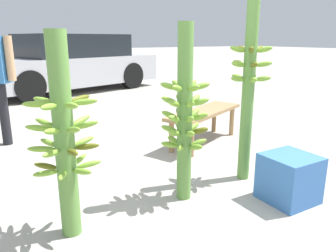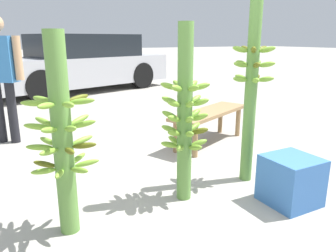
{
  "view_description": "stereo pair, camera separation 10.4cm",
  "coord_description": "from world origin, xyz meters",
  "px_view_note": "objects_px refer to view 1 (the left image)",
  "views": [
    {
      "loc": [
        -1.32,
        -1.84,
        1.28
      ],
      "look_at": [
        -0.06,
        0.29,
        0.62
      ],
      "focal_mm": 35.0,
      "sensor_mm": 36.0,
      "label": 1
    },
    {
      "loc": [
        -1.23,
        -1.89,
        1.28
      ],
      "look_at": [
        -0.06,
        0.29,
        0.62
      ],
      "focal_mm": 35.0,
      "sensor_mm": 36.0,
      "label": 2
    }
  ],
  "objects_px": {
    "banana_stalk_left": "(64,138)",
    "market_bench": "(204,116)",
    "banana_stalk_right": "(249,83)",
    "banana_stalk_center": "(185,115)",
    "parked_car": "(70,64)",
    "produce_crate": "(289,178)"
  },
  "relations": [
    {
      "from": "banana_stalk_left",
      "to": "market_bench",
      "type": "xyz_separation_m",
      "value": [
        1.97,
        1.15,
        -0.32
      ]
    },
    {
      "from": "banana_stalk_right",
      "to": "market_bench",
      "type": "xyz_separation_m",
      "value": [
        0.33,
        1.06,
        -0.55
      ]
    },
    {
      "from": "banana_stalk_left",
      "to": "banana_stalk_center",
      "type": "height_order",
      "value": "banana_stalk_center"
    },
    {
      "from": "banana_stalk_center",
      "to": "parked_car",
      "type": "xyz_separation_m",
      "value": [
        0.7,
        6.19,
        -0.03
      ]
    },
    {
      "from": "banana_stalk_center",
      "to": "produce_crate",
      "type": "xyz_separation_m",
      "value": [
        0.71,
        -0.47,
        -0.51
      ]
    },
    {
      "from": "banana_stalk_right",
      "to": "produce_crate",
      "type": "xyz_separation_m",
      "value": [
        0.0,
        -0.52,
        -0.71
      ]
    },
    {
      "from": "market_bench",
      "to": "parked_car",
      "type": "distance_m",
      "value": 5.11
    },
    {
      "from": "produce_crate",
      "to": "banana_stalk_right",
      "type": "bearing_deg",
      "value": 90.35
    },
    {
      "from": "parked_car",
      "to": "banana_stalk_left",
      "type": "bearing_deg",
      "value": 148.38
    },
    {
      "from": "banana_stalk_left",
      "to": "banana_stalk_center",
      "type": "bearing_deg",
      "value": 2.71
    },
    {
      "from": "banana_stalk_center",
      "to": "banana_stalk_right",
      "type": "relative_size",
      "value": 0.81
    },
    {
      "from": "banana_stalk_left",
      "to": "banana_stalk_center",
      "type": "xyz_separation_m",
      "value": [
        0.94,
        0.04,
        0.03
      ]
    },
    {
      "from": "banana_stalk_center",
      "to": "banana_stalk_left",
      "type": "bearing_deg",
      "value": -177.29
    },
    {
      "from": "produce_crate",
      "to": "market_bench",
      "type": "bearing_deg",
      "value": 78.45
    },
    {
      "from": "banana_stalk_right",
      "to": "banana_stalk_left",
      "type": "bearing_deg",
      "value": -176.88
    },
    {
      "from": "banana_stalk_right",
      "to": "parked_car",
      "type": "bearing_deg",
      "value": 89.99
    },
    {
      "from": "banana_stalk_left",
      "to": "parked_car",
      "type": "distance_m",
      "value": 6.45
    },
    {
      "from": "banana_stalk_center",
      "to": "banana_stalk_right",
      "type": "distance_m",
      "value": 0.73
    },
    {
      "from": "parked_car",
      "to": "market_bench",
      "type": "bearing_deg",
      "value": 166.76
    },
    {
      "from": "banana_stalk_center",
      "to": "produce_crate",
      "type": "relative_size",
      "value": 3.65
    },
    {
      "from": "banana_stalk_left",
      "to": "market_bench",
      "type": "height_order",
      "value": "banana_stalk_left"
    },
    {
      "from": "banana_stalk_right",
      "to": "produce_crate",
      "type": "distance_m",
      "value": 0.88
    }
  ]
}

